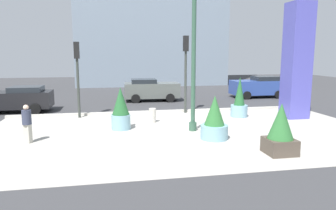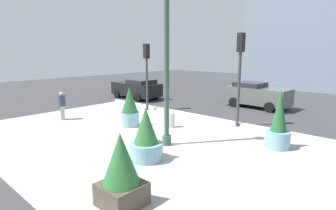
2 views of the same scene
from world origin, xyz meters
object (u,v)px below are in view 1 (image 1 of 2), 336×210
at_px(lamp_post, 193,65).
at_px(pedestrian_on_sidewalk, 27,122).
at_px(traffic_light_far_side, 186,61).
at_px(potted_plant_near_right, 239,101).
at_px(car_curb_west, 151,89).
at_px(car_curb_east, 259,87).
at_px(art_pillar_blue, 297,61).
at_px(car_passing_lane, 17,99).
at_px(potted_plant_mid_plaza, 214,121).
at_px(potted_plant_curbside, 121,110).
at_px(traffic_light_corner, 77,67).
at_px(concrete_bollard, 152,116).
at_px(potted_plant_by_pillar, 281,130).

relative_size(lamp_post, pedestrian_on_sidewalk, 4.02).
bearing_deg(traffic_light_far_side, potted_plant_near_right, -33.65).
relative_size(car_curb_west, car_curb_east, 0.97).
relative_size(art_pillar_blue, potted_plant_near_right, 2.75).
height_order(art_pillar_blue, car_passing_lane, art_pillar_blue).
xyz_separation_m(potted_plant_near_right, traffic_light_far_side, (-2.69, 1.79, 2.19)).
relative_size(potted_plant_mid_plaza, car_curb_east, 0.43).
bearing_deg(car_passing_lane, art_pillar_blue, -16.65).
height_order(potted_plant_mid_plaza, pedestrian_on_sidewalk, potted_plant_mid_plaza).
bearing_deg(potted_plant_curbside, traffic_light_far_side, 41.93).
bearing_deg(traffic_light_corner, lamp_post, -37.01).
distance_m(art_pillar_blue, potted_plant_curbside, 9.93).
relative_size(art_pillar_blue, potted_plant_mid_plaza, 3.38).
bearing_deg(concrete_bollard, potted_plant_mid_plaza, -60.21).
relative_size(art_pillar_blue, potted_plant_by_pillar, 3.40).
bearing_deg(car_curb_west, car_curb_east, 1.68).
distance_m(traffic_light_far_side, car_curb_west, 5.85).
height_order(potted_plant_by_pillar, car_curb_east, potted_plant_by_pillar).
relative_size(potted_plant_by_pillar, pedestrian_on_sidewalk, 1.18).
distance_m(art_pillar_blue, car_passing_lane, 16.49).
height_order(art_pillar_blue, potted_plant_curbside, art_pillar_blue).
bearing_deg(potted_plant_by_pillar, potted_plant_near_right, 79.10).
bearing_deg(lamp_post, potted_plant_near_right, 37.86).
xyz_separation_m(lamp_post, car_curb_west, (-0.64, 9.68, -2.19)).
bearing_deg(potted_plant_by_pillar, potted_plant_curbside, 138.36).
bearing_deg(lamp_post, car_passing_lane, 144.55).
distance_m(potted_plant_curbside, car_passing_lane, 8.33).
relative_size(art_pillar_blue, car_curb_east, 1.46).
bearing_deg(pedestrian_on_sidewalk, art_pillar_blue, 11.43).
xyz_separation_m(art_pillar_blue, potted_plant_curbside, (-9.63, -1.08, -2.19)).
height_order(lamp_post, potted_plant_mid_plaza, lamp_post).
distance_m(lamp_post, traffic_light_far_side, 4.50).
distance_m(lamp_post, potted_plant_curbside, 3.98).
bearing_deg(concrete_bollard, car_curb_west, 82.81).
height_order(potted_plant_mid_plaza, potted_plant_by_pillar, potted_plant_mid_plaza).
distance_m(lamp_post, pedestrian_on_sidewalk, 7.42).
distance_m(car_curb_west, car_curb_east, 8.83).
distance_m(potted_plant_by_pillar, car_curb_west, 13.92).
height_order(art_pillar_blue, car_curb_west, art_pillar_blue).
xyz_separation_m(art_pillar_blue, car_curb_west, (-7.00, 7.75, -2.27)).
height_order(potted_plant_mid_plaza, car_passing_lane, potted_plant_mid_plaza).
distance_m(potted_plant_mid_plaza, traffic_light_corner, 8.48).
height_order(lamp_post, potted_plant_near_right, lamp_post).
xyz_separation_m(potted_plant_by_pillar, potted_plant_curbside, (-5.41, 4.81, 0.07)).
height_order(car_curb_west, car_passing_lane, car_curb_west).
relative_size(potted_plant_by_pillar, car_curb_east, 0.43).
distance_m(potted_plant_mid_plaza, pedestrian_on_sidewalk, 7.58).
distance_m(traffic_light_corner, car_passing_lane, 5.02).
bearing_deg(art_pillar_blue, potted_plant_mid_plaza, -148.97).
xyz_separation_m(potted_plant_near_right, traffic_light_corner, (-8.85, 1.44, 1.95)).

